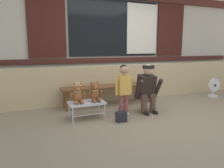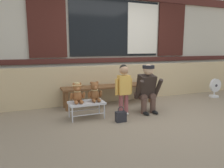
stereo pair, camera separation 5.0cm
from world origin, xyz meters
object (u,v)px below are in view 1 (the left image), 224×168
at_px(small_display_bench, 87,104).
at_px(handbag_on_ground, 121,116).
at_px(teddy_bear_with_hat, 78,93).
at_px(child_standing, 124,84).
at_px(teddy_bear_plain, 95,92).
at_px(adult_crouching, 147,88).
at_px(wooden_bench_long, 109,88).
at_px(floor_fan, 214,88).

relative_size(small_display_bench, handbag_on_ground, 2.35).
relative_size(teddy_bear_with_hat, child_standing, 0.38).
relative_size(teddy_bear_plain, handbag_on_ground, 1.34).
bearing_deg(adult_crouching, teddy_bear_with_hat, 176.32).
xyz_separation_m(teddy_bear_with_hat, handbag_on_ground, (0.65, -0.42, -0.38)).
distance_m(child_standing, adult_crouching, 0.52).
bearing_deg(small_display_bench, teddy_bear_with_hat, 179.23).
xyz_separation_m(wooden_bench_long, adult_crouching, (0.49, -0.78, 0.11)).
relative_size(wooden_bench_long, floor_fan, 4.37).
relative_size(teddy_bear_plain, floor_fan, 0.76).
distance_m(teddy_bear_with_hat, floor_fan, 3.69).
xyz_separation_m(small_display_bench, teddy_bear_with_hat, (-0.16, 0.00, 0.21)).
distance_m(adult_crouching, handbag_on_ground, 0.87).
bearing_deg(teddy_bear_plain, handbag_on_ground, -51.31).
bearing_deg(child_standing, handbag_on_ground, -121.83).
bearing_deg(teddy_bear_with_hat, handbag_on_ground, -32.58).
xyz_separation_m(teddy_bear_with_hat, teddy_bear_plain, (0.32, -0.00, -0.01)).
bearing_deg(small_display_bench, handbag_on_ground, -40.08).
distance_m(small_display_bench, adult_crouching, 1.23).
height_order(small_display_bench, floor_fan, floor_fan).
bearing_deg(teddy_bear_with_hat, floor_fan, 5.81).
bearing_deg(handbag_on_ground, small_display_bench, 139.92).
bearing_deg(handbag_on_ground, teddy_bear_with_hat, 147.42).
relative_size(wooden_bench_long, small_display_bench, 3.28).
relative_size(child_standing, handbag_on_ground, 3.52).
bearing_deg(floor_fan, teddy_bear_with_hat, -174.19).
distance_m(teddy_bear_plain, floor_fan, 3.37).
bearing_deg(teddy_bear_plain, wooden_bench_long, 51.45).
relative_size(teddy_bear_with_hat, adult_crouching, 0.38).
bearing_deg(handbag_on_ground, adult_crouching, 24.94).
xyz_separation_m(wooden_bench_long, teddy_bear_plain, (-0.55, -0.70, 0.09)).
bearing_deg(floor_fan, handbag_on_ground, -165.27).
height_order(wooden_bench_long, handbag_on_ground, wooden_bench_long).
height_order(wooden_bench_long, small_display_bench, wooden_bench_long).
distance_m(teddy_bear_with_hat, adult_crouching, 1.37).
height_order(small_display_bench, teddy_bear_plain, teddy_bear_plain).
distance_m(teddy_bear_with_hat, child_standing, 0.87).
xyz_separation_m(teddy_bear_with_hat, floor_fan, (3.66, 0.37, -0.23)).
distance_m(wooden_bench_long, adult_crouching, 0.93).
height_order(wooden_bench_long, floor_fan, floor_fan).
distance_m(small_display_bench, floor_fan, 3.52).
xyz_separation_m(teddy_bear_plain, adult_crouching, (1.04, -0.09, 0.02)).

